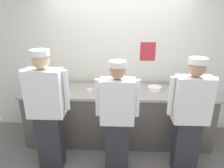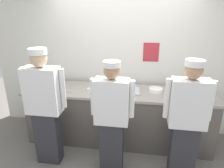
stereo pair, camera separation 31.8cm
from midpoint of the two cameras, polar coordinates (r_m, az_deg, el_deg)
name	(u,v)px [view 2 (the right image)]	position (r m, az deg, el deg)	size (l,w,h in m)	color
ground_plane	(115,153)	(3.38, 3.65, -19.42)	(9.00, 9.00, 0.00)	slate
wall_back	(122,60)	(3.61, 5.42, 6.88)	(4.87, 0.11, 2.67)	silver
prep_counter	(118,116)	(3.44, 4.42, -9.21)	(3.11, 0.74, 0.94)	#56514C
chef_near_left	(45,106)	(2.86, -15.99, -6.10)	(0.62, 0.24, 1.72)	#2D2D33
chef_center	(112,116)	(2.65, 3.43, -9.31)	(0.58, 0.24, 1.60)	#2D2D33
chef_far_right	(187,119)	(2.76, 24.05, -9.30)	(0.60, 0.24, 1.64)	#2D2D33
plate_stack_front	(202,96)	(3.31, 27.08, -3.06)	(0.20, 0.20, 0.07)	white
plate_stack_rear	(156,90)	(3.30, 15.27, -1.74)	(0.22, 0.22, 0.06)	white
mixing_bowl_steel	(184,89)	(3.40, 22.78, -1.43)	(0.33, 0.33, 0.12)	#B7BABF
sheet_tray	(125,91)	(3.22, 6.52, -1.98)	(0.48, 0.32, 0.02)	#B7BABF
squeeze_bottle_primary	(48,82)	(3.49, -15.66, 0.61)	(0.06, 0.06, 0.21)	#56A333
ramekin_green_sauce	(192,99)	(3.17, 24.95, -4.00)	(0.11, 0.11, 0.04)	white
ramekin_yellow_sauce	(102,84)	(3.45, -0.37, -0.17)	(0.09, 0.09, 0.04)	white
ramekin_red_sauce	(90,89)	(3.23, -3.67, -1.63)	(0.09, 0.09, 0.04)	white
chefs_knife	(64,90)	(3.29, -11.10, -1.91)	(0.28, 0.03, 0.02)	#B7BABF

